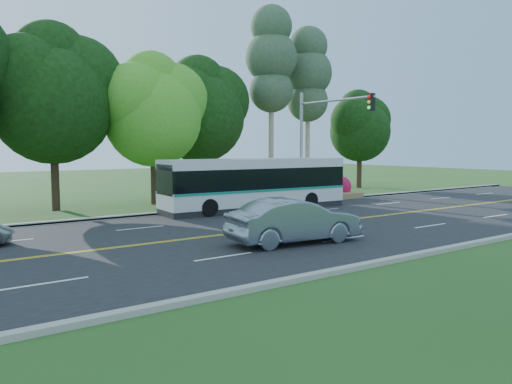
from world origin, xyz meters
TOP-DOWN VIEW (x-y plane):
  - ground at (0.00, 0.00)m, footprint 120.00×120.00m
  - road at (0.00, 0.00)m, footprint 60.00×14.00m
  - curb_north at (0.00, 7.15)m, footprint 60.00×0.30m
  - curb_south at (0.00, -7.15)m, footprint 60.00×0.30m
  - grass_verge at (0.00, 9.00)m, footprint 60.00×4.00m
  - lane_markings at (-0.09, 0.00)m, footprint 57.60×13.82m
  - tree_row at (-5.15, 12.13)m, footprint 44.70×9.10m
  - bougainvillea_hedge at (7.18, 8.15)m, footprint 9.50×2.25m
  - traffic_signal at (6.49, 5.40)m, footprint 0.42×6.10m
  - transit_bus at (1.86, 5.80)m, footprint 11.15×2.91m
  - sedan at (-2.64, -3.04)m, footprint 5.23×2.36m

SIDE VIEW (x-z plane):
  - ground at x=0.00m, z-range 0.00..0.00m
  - road at x=0.00m, z-range 0.00..0.02m
  - lane_markings at x=-0.09m, z-range 0.02..0.02m
  - grass_verge at x=0.00m, z-range 0.00..0.10m
  - curb_north at x=0.00m, z-range 0.00..0.15m
  - curb_south at x=0.00m, z-range 0.00..0.15m
  - bougainvillea_hedge at x=7.18m, z-range -0.03..1.47m
  - sedan at x=-2.64m, z-range 0.02..1.69m
  - transit_bus at x=1.86m, z-range 0.01..2.90m
  - traffic_signal at x=6.49m, z-range 1.17..8.17m
  - tree_row at x=-5.15m, z-range -0.19..13.65m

